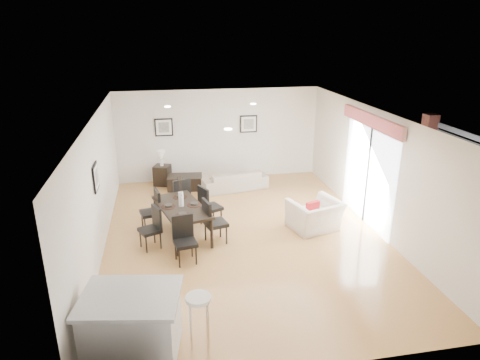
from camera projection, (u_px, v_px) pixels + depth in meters
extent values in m
plane|color=#B28349|center=(244.00, 236.00, 9.49)|extent=(8.00, 8.00, 0.00)
cube|color=silver|center=(219.00, 135.00, 12.74)|extent=(6.00, 0.04, 2.70)
cube|color=silver|center=(306.00, 284.00, 5.33)|extent=(6.00, 0.04, 2.70)
cube|color=silver|center=(97.00, 188.00, 8.52)|extent=(0.04, 8.00, 2.70)
cube|color=silver|center=(376.00, 171.00, 9.55)|extent=(0.04, 8.00, 2.70)
cube|color=white|center=(245.00, 116.00, 8.58)|extent=(6.00, 8.00, 0.02)
imported|color=gray|center=(234.00, 180.00, 12.19)|extent=(1.98, 1.07, 0.55)
imported|color=beige|center=(315.00, 215.00, 9.71)|extent=(1.29, 1.19, 0.69)
imported|color=#365223|center=(435.00, 179.00, 11.97)|extent=(0.51, 0.51, 0.73)
cube|color=black|center=(181.00, 207.00, 9.28)|extent=(1.29, 1.89, 0.06)
cylinder|color=black|center=(177.00, 241.00, 8.57)|extent=(0.07, 0.07, 0.66)
cylinder|color=black|center=(156.00, 212.00, 9.93)|extent=(0.07, 0.07, 0.66)
cylinder|color=black|center=(212.00, 234.00, 8.87)|extent=(0.07, 0.07, 0.66)
cylinder|color=black|center=(186.00, 206.00, 10.24)|extent=(0.07, 0.07, 0.66)
cube|color=black|center=(150.00, 230.00, 8.86)|extent=(0.53, 0.53, 0.07)
cube|color=black|center=(157.00, 217.00, 8.87)|extent=(0.21, 0.39, 0.48)
cylinder|color=black|center=(140.00, 239.00, 8.97)|extent=(0.03, 0.03, 0.37)
cylinder|color=black|center=(154.00, 235.00, 9.14)|extent=(0.03, 0.03, 0.37)
cylinder|color=black|center=(146.00, 245.00, 8.73)|extent=(0.03, 0.03, 0.37)
cylinder|color=black|center=(161.00, 241.00, 8.90)|extent=(0.03, 0.03, 0.37)
cube|color=black|center=(150.00, 213.00, 9.65)|extent=(0.51, 0.51, 0.07)
cube|color=black|center=(157.00, 201.00, 9.63)|extent=(0.15, 0.42, 0.51)
cylinder|color=black|center=(142.00, 220.00, 9.81)|extent=(0.03, 0.03, 0.39)
cylinder|color=black|center=(156.00, 218.00, 9.93)|extent=(0.03, 0.03, 0.39)
cylinder|color=black|center=(145.00, 226.00, 9.52)|extent=(0.03, 0.03, 0.39)
cylinder|color=black|center=(160.00, 224.00, 9.65)|extent=(0.03, 0.03, 0.39)
cube|color=black|center=(216.00, 223.00, 9.08)|extent=(0.54, 0.54, 0.08)
cube|color=black|center=(207.00, 213.00, 8.91)|extent=(0.16, 0.45, 0.53)
cylinder|color=black|center=(226.00, 235.00, 9.08)|extent=(0.03, 0.03, 0.41)
cylinder|color=black|center=(211.00, 239.00, 8.95)|extent=(0.03, 0.03, 0.41)
cylinder|color=black|center=(220.00, 229.00, 9.38)|extent=(0.03, 0.03, 0.41)
cylinder|color=black|center=(205.00, 232.00, 9.25)|extent=(0.03, 0.03, 0.41)
cube|color=black|center=(211.00, 208.00, 9.88)|extent=(0.58, 0.58, 0.08)
cube|color=black|center=(203.00, 198.00, 9.69)|extent=(0.23, 0.42, 0.53)
cylinder|color=black|center=(221.00, 218.00, 9.92)|extent=(0.03, 0.03, 0.40)
cylinder|color=black|center=(208.00, 221.00, 9.74)|extent=(0.03, 0.03, 0.40)
cylinder|color=black|center=(214.00, 213.00, 10.19)|extent=(0.03, 0.03, 0.40)
cylinder|color=black|center=(201.00, 216.00, 10.00)|extent=(0.03, 0.03, 0.40)
cube|color=black|center=(185.00, 243.00, 8.31)|extent=(0.49, 0.49, 0.07)
cube|color=black|center=(183.00, 227.00, 8.38)|extent=(0.43, 0.12, 0.50)
cylinder|color=black|center=(179.00, 259.00, 8.19)|extent=(0.03, 0.03, 0.39)
cylinder|color=black|center=(176.00, 251.00, 8.48)|extent=(0.03, 0.03, 0.39)
cylinder|color=black|center=(196.00, 256.00, 8.29)|extent=(0.03, 0.03, 0.39)
cylinder|color=black|center=(192.00, 248.00, 8.58)|extent=(0.03, 0.03, 0.39)
cube|color=black|center=(179.00, 198.00, 10.43)|extent=(0.57, 0.57, 0.08)
cube|color=black|center=(182.00, 190.00, 10.18)|extent=(0.43, 0.21, 0.53)
cylinder|color=black|center=(183.00, 203.00, 10.73)|extent=(0.03, 0.03, 0.40)
cylinder|color=black|center=(189.00, 208.00, 10.46)|extent=(0.03, 0.03, 0.40)
cylinder|color=black|center=(170.00, 206.00, 10.56)|extent=(0.03, 0.03, 0.40)
cylinder|color=black|center=(176.00, 211.00, 10.28)|extent=(0.03, 0.03, 0.40)
cylinder|color=white|center=(181.00, 199.00, 9.22)|extent=(0.11, 0.11, 0.32)
cylinder|color=black|center=(194.00, 205.00, 9.32)|extent=(0.31, 0.31, 0.01)
cylinder|color=black|center=(194.00, 204.00, 9.31)|extent=(0.17, 0.17, 0.05)
cylinder|color=black|center=(180.00, 197.00, 9.74)|extent=(0.31, 0.31, 0.01)
cylinder|color=black|center=(180.00, 196.00, 9.73)|extent=(0.17, 0.17, 0.05)
cylinder|color=black|center=(168.00, 207.00, 9.22)|extent=(0.31, 0.31, 0.01)
cylinder|color=black|center=(168.00, 206.00, 9.21)|extent=(0.17, 0.17, 0.05)
cylinder|color=black|center=(183.00, 215.00, 8.80)|extent=(0.31, 0.31, 0.01)
cylinder|color=black|center=(183.00, 214.00, 8.79)|extent=(0.17, 0.17, 0.05)
cube|color=black|center=(185.00, 182.00, 12.23)|extent=(1.03, 0.68, 0.39)
cube|color=black|center=(162.00, 175.00, 12.50)|extent=(0.56, 0.56, 0.59)
cylinder|color=white|center=(162.00, 162.00, 12.37)|extent=(0.11, 0.11, 0.19)
cone|color=white|center=(161.00, 155.00, 12.29)|extent=(0.23, 0.23, 0.25)
cube|color=#A11419|center=(313.00, 209.00, 9.53)|extent=(0.34, 0.22, 0.33)
cube|color=silver|center=(133.00, 326.00, 5.97)|extent=(1.38, 1.13, 0.88)
cube|color=#ADADB0|center=(130.00, 298.00, 5.81)|extent=(1.50, 1.25, 0.06)
cylinder|color=white|center=(198.00, 298.00, 6.02)|extent=(0.37, 0.37, 0.05)
cylinder|color=silver|center=(207.00, 315.00, 6.28)|extent=(0.03, 0.03, 0.78)
cylinder|color=silver|center=(190.00, 317.00, 6.24)|extent=(0.03, 0.03, 0.78)
cylinder|color=silver|center=(191.00, 328.00, 6.01)|extent=(0.03, 0.03, 0.78)
cylinder|color=silver|center=(209.00, 326.00, 6.05)|extent=(0.03, 0.03, 0.78)
cube|color=black|center=(164.00, 127.00, 12.33)|extent=(0.52, 0.03, 0.52)
cube|color=white|center=(164.00, 127.00, 12.33)|extent=(0.44, 0.04, 0.44)
cube|color=#565551|center=(164.00, 127.00, 12.33)|extent=(0.30, 0.04, 0.30)
cube|color=black|center=(249.00, 124.00, 12.76)|extent=(0.52, 0.03, 0.52)
cube|color=white|center=(249.00, 124.00, 12.76)|extent=(0.44, 0.04, 0.44)
cube|color=#565551|center=(249.00, 124.00, 12.76)|extent=(0.30, 0.04, 0.30)
cube|color=black|center=(96.00, 177.00, 8.24)|extent=(0.03, 0.52, 0.52)
cube|color=white|center=(96.00, 177.00, 8.24)|extent=(0.04, 0.44, 0.44)
cube|color=#565551|center=(96.00, 177.00, 8.24)|extent=(0.04, 0.30, 0.30)
cube|color=white|center=(368.00, 176.00, 9.90)|extent=(0.02, 2.40, 2.25)
cube|color=black|center=(367.00, 176.00, 9.90)|extent=(0.03, 0.05, 2.25)
cube|color=black|center=(372.00, 127.00, 9.51)|extent=(0.03, 2.50, 0.05)
cube|color=maroon|center=(371.00, 120.00, 9.45)|extent=(0.10, 2.70, 0.28)
plane|color=#9C9480|center=(439.00, 214.00, 10.63)|extent=(6.00, 6.00, 0.00)
cube|color=brown|center=(427.00, 148.00, 12.70)|extent=(0.35, 0.35, 2.00)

